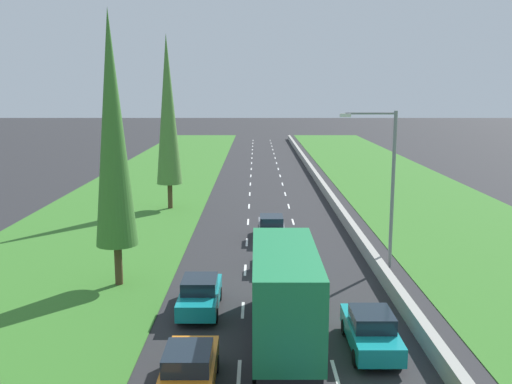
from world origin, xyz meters
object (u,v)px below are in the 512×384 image
at_px(green_box_truck_centre_lane, 282,293).
at_px(teal_sedan_left_lane, 198,294).
at_px(orange_sedan_left_lane, 187,371).
at_px(teal_hatchback_centre_lane, 277,253).
at_px(grey_sedan_centre_lane, 270,227).
at_px(teal_sedan_right_lane, 369,330).
at_px(street_light_mast, 385,178).
at_px(poplar_tree_third, 166,110).
at_px(poplar_tree_second, 111,131).

height_order(green_box_truck_centre_lane, teal_sedan_left_lane, green_box_truck_centre_lane).
height_order(orange_sedan_left_lane, teal_hatchback_centre_lane, teal_hatchback_centre_lane).
bearing_deg(grey_sedan_centre_lane, orange_sedan_left_lane, -99.32).
bearing_deg(teal_sedan_right_lane, street_light_mast, 74.93).
distance_m(teal_hatchback_centre_lane, poplar_tree_third, 20.07).
distance_m(grey_sedan_centre_lane, teal_sedan_left_lane, 13.50).
relative_size(teal_sedan_left_lane, street_light_mast, 0.50).
bearing_deg(poplar_tree_second, green_box_truck_centre_lane, -40.61).
xyz_separation_m(teal_sedan_right_lane, poplar_tree_third, (-11.93, 27.19, 7.61)).
distance_m(teal_sedan_right_lane, teal_sedan_left_lane, 8.17).
bearing_deg(orange_sedan_left_lane, teal_hatchback_centre_lane, 75.78).
xyz_separation_m(teal_sedan_right_lane, grey_sedan_centre_lane, (-3.47, 17.01, 0.00)).
height_order(orange_sedan_left_lane, poplar_tree_second, poplar_tree_second).
xyz_separation_m(teal_sedan_right_lane, teal_sedan_left_lane, (-7.12, 4.02, 0.00)).
relative_size(poplar_tree_third, street_light_mast, 1.64).
relative_size(orange_sedan_left_lane, grey_sedan_centre_lane, 1.00).
bearing_deg(poplar_tree_third, street_light_mast, -48.08).
bearing_deg(orange_sedan_left_lane, poplar_tree_third, 99.58).
bearing_deg(teal_hatchback_centre_lane, green_box_truck_centre_lane, -91.06).
distance_m(orange_sedan_left_lane, poplar_tree_second, 14.03).
distance_m(orange_sedan_left_lane, grey_sedan_centre_lane, 20.55).
relative_size(teal_hatchback_centre_lane, teal_sedan_right_lane, 0.87).
xyz_separation_m(teal_sedan_left_lane, poplar_tree_third, (-4.82, 23.17, 7.61)).
relative_size(green_box_truck_centre_lane, grey_sedan_centre_lane, 2.09).
bearing_deg(green_box_truck_centre_lane, teal_sedan_left_lane, 136.38).
bearing_deg(orange_sedan_left_lane, green_box_truck_centre_lane, 48.21).
bearing_deg(teal_sedan_right_lane, poplar_tree_second, 146.98).
xyz_separation_m(green_box_truck_centre_lane, teal_hatchback_centre_lane, (0.19, 10.27, -1.35)).
height_order(green_box_truck_centre_lane, teal_hatchback_centre_lane, green_box_truck_centre_lane).
relative_size(green_box_truck_centre_lane, teal_sedan_left_lane, 2.09).
xyz_separation_m(grey_sedan_centre_lane, teal_sedan_left_lane, (-3.65, -12.99, 0.00)).
height_order(grey_sedan_centre_lane, teal_sedan_left_lane, same).
relative_size(teal_hatchback_centre_lane, grey_sedan_centre_lane, 0.87).
height_order(grey_sedan_centre_lane, street_light_mast, street_light_mast).
relative_size(orange_sedan_left_lane, teal_hatchback_centre_lane, 1.15).
distance_m(teal_sedan_right_lane, poplar_tree_third, 30.65).
relative_size(teal_sedan_left_lane, poplar_tree_second, 0.32).
height_order(teal_sedan_right_lane, grey_sedan_centre_lane, same).
relative_size(teal_sedan_right_lane, street_light_mast, 0.50).
distance_m(teal_sedan_left_lane, street_light_mast, 12.81).
bearing_deg(teal_sedan_left_lane, grey_sedan_centre_lane, 74.30).
xyz_separation_m(green_box_truck_centre_lane, poplar_tree_third, (-8.51, 26.69, 6.24)).
xyz_separation_m(teal_hatchback_centre_lane, teal_sedan_left_lane, (-3.88, -6.75, -0.02)).
distance_m(poplar_tree_second, street_light_mast, 15.21).
relative_size(teal_sedan_right_lane, grey_sedan_centre_lane, 1.00).
bearing_deg(teal_hatchback_centre_lane, poplar_tree_second, -159.74).
bearing_deg(green_box_truck_centre_lane, poplar_tree_third, 107.69).
distance_m(green_box_truck_centre_lane, poplar_tree_second, 12.46).
height_order(green_box_truck_centre_lane, teal_sedan_right_lane, green_box_truck_centre_lane).
bearing_deg(green_box_truck_centre_lane, teal_sedan_right_lane, -8.27).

